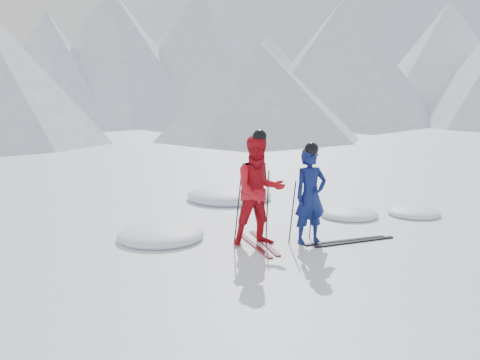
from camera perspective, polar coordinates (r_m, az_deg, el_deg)
ground at (r=10.97m, az=10.69°, el=-5.07°), size 160.00×160.00×0.00m
mountain_range at (r=45.07m, az=-16.77°, el=13.92°), size 106.15×62.94×15.53m
skier_blue at (r=9.43m, az=7.91°, el=-1.81°), size 0.71×0.52×1.77m
skier_red at (r=9.22m, az=2.17°, el=-1.23°), size 1.16×1.01×2.01m
pole_blue_left at (r=9.41m, az=5.89°, el=-3.63°), size 0.12×0.08×1.18m
pole_blue_right at (r=9.83m, az=8.01°, el=-3.12°), size 0.12×0.07×1.18m
pole_red_left at (r=9.32m, az=-0.24°, el=-3.21°), size 0.13×0.10×1.34m
pole_red_right at (r=9.57m, az=3.10°, el=-2.89°), size 0.13×0.09×1.34m
ski_worn_left at (r=9.38m, az=1.53°, el=-7.26°), size 0.53×1.66×0.03m
ski_worn_right at (r=9.51m, az=2.73°, el=-7.03°), size 0.64×1.64×0.03m
ski_loose_a at (r=9.82m, az=11.74°, el=-6.69°), size 1.68×0.47×0.03m
ski_loose_b at (r=9.79m, az=12.78°, el=-6.78°), size 1.69×0.42×0.03m
snow_lumps at (r=12.31m, az=0.48°, el=-3.35°), size 7.16×5.63×0.50m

